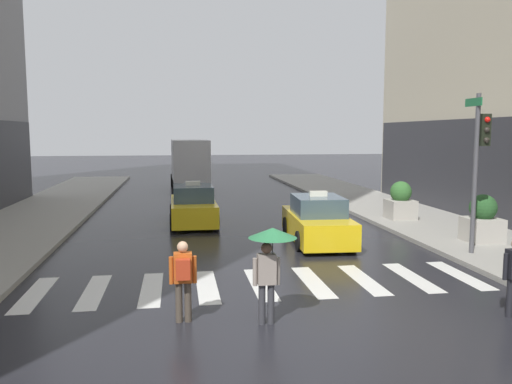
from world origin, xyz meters
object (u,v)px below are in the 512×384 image
at_px(pedestrian_with_umbrella, 270,249).
at_px(planter_mid_block, 401,202).
at_px(taxi_second, 193,207).
at_px(box_truck, 189,163).
at_px(traffic_light_pole, 479,151).
at_px(pedestrian_with_backpack, 183,275).
at_px(planter_near_corner, 482,220).
at_px(taxi_lead, 317,222).

xyz_separation_m(pedestrian_with_umbrella, planter_mid_block, (7.61, 10.71, -0.64)).
bearing_deg(taxi_second, box_truck, 89.32).
distance_m(pedestrian_with_umbrella, planter_mid_block, 13.15).
height_order(traffic_light_pole, planter_mid_block, traffic_light_pole).
bearing_deg(box_truck, traffic_light_pole, -67.36).
bearing_deg(traffic_light_pole, pedestrian_with_umbrella, -148.27).
bearing_deg(pedestrian_with_backpack, box_truck, 88.30).
bearing_deg(traffic_light_pole, planter_near_corner, 51.39).
bearing_deg(planter_mid_block, taxi_lead, -143.73).
xyz_separation_m(box_truck, planter_mid_block, (8.61, -13.26, -0.98)).
distance_m(traffic_light_pole, taxi_lead, 5.66).
bearing_deg(pedestrian_with_backpack, planter_near_corner, 29.00).
xyz_separation_m(taxi_lead, pedestrian_with_backpack, (-4.71, -6.99, 0.25)).
distance_m(traffic_light_pole, pedestrian_with_backpack, 10.02).
bearing_deg(taxi_lead, planter_near_corner, -15.12).
distance_m(pedestrian_with_backpack, planter_near_corner, 11.46).
bearing_deg(planter_near_corner, box_truck, 117.28).
bearing_deg(taxi_second, traffic_light_pole, -41.03).
distance_m(taxi_second, pedestrian_with_backpack, 11.33).
xyz_separation_m(taxi_second, planter_near_corner, (9.47, -5.76, 0.15)).
xyz_separation_m(taxi_second, planter_mid_block, (8.76, -0.94, 0.15)).
bearing_deg(pedestrian_with_backpack, taxi_second, 87.19).
bearing_deg(planter_mid_block, pedestrian_with_backpack, -131.91).
bearing_deg(pedestrian_with_umbrella, box_truck, 92.39).
bearing_deg(planter_mid_block, traffic_light_pole, -94.15).
xyz_separation_m(taxi_lead, pedestrian_with_umbrella, (-3.00, -7.33, 0.79)).
height_order(traffic_light_pole, planter_near_corner, traffic_light_pole).
relative_size(pedestrian_with_backpack, planter_mid_block, 1.03).
distance_m(pedestrian_with_backpack, planter_mid_block, 13.94).
distance_m(box_truck, planter_mid_block, 15.84).
distance_m(taxi_second, box_truck, 12.37).
distance_m(traffic_light_pole, planter_near_corner, 3.03).
relative_size(pedestrian_with_umbrella, planter_mid_block, 1.21).
xyz_separation_m(traffic_light_pole, pedestrian_with_umbrella, (-7.15, -4.42, -1.74)).
relative_size(taxi_lead, box_truck, 0.61).
height_order(pedestrian_with_umbrella, pedestrian_with_backpack, pedestrian_with_umbrella).
relative_size(taxi_lead, pedestrian_with_umbrella, 2.38).
bearing_deg(taxi_second, planter_near_corner, -31.29).
height_order(taxi_lead, pedestrian_with_backpack, taxi_lead).
height_order(planter_near_corner, planter_mid_block, same).
relative_size(box_truck, pedestrian_with_backpack, 4.61).
xyz_separation_m(traffic_light_pole, taxi_lead, (-4.15, 2.90, -2.53)).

